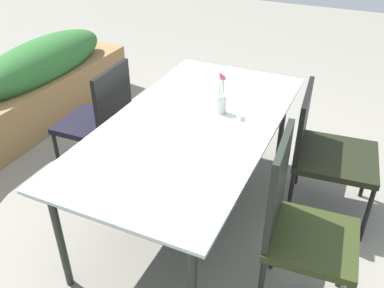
% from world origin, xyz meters
% --- Properties ---
extents(ground_plane, '(12.00, 12.00, 0.00)m').
position_xyz_m(ground_plane, '(0.00, 0.00, 0.00)').
color(ground_plane, gray).
extents(dining_table, '(1.82, 0.94, 0.70)m').
position_xyz_m(dining_table, '(0.01, 0.02, 0.66)').
color(dining_table, '#B2C6C1').
rests_on(dining_table, ground).
extents(chair_near_right, '(0.54, 0.54, 0.85)m').
position_xyz_m(chair_near_right, '(0.42, -0.71, 0.49)').
color(chair_near_right, black).
rests_on(chair_near_right, ground).
extents(chair_far_side, '(0.44, 0.44, 0.90)m').
position_xyz_m(chair_far_side, '(0.10, 0.77, 0.52)').
color(chair_far_side, black).
rests_on(chair_far_side, ground).
extents(chair_near_left, '(0.44, 0.44, 0.98)m').
position_xyz_m(chair_near_left, '(-0.40, -0.71, 0.55)').
color(chair_near_left, '#293114').
rests_on(chair_near_left, ground).
extents(flower_vase, '(0.06, 0.06, 0.27)m').
position_xyz_m(flower_vase, '(0.20, -0.09, 0.79)').
color(flower_vase, silver).
rests_on(flower_vase, dining_table).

